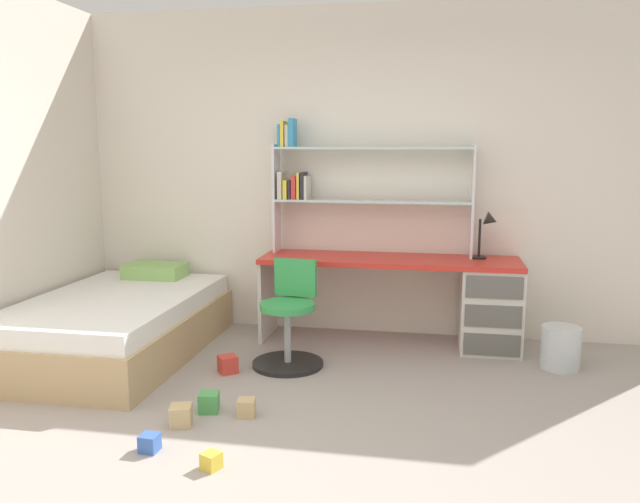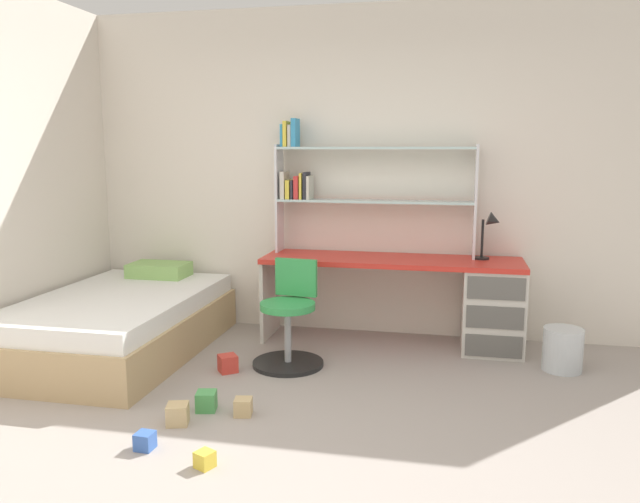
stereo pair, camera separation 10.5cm
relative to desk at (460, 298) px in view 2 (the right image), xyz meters
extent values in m
cube|color=#9E938C|center=(-0.85, -2.10, -0.42)|extent=(5.73, 5.81, 0.02)
cube|color=silver|center=(-0.85, 0.33, 0.96)|extent=(5.73, 0.06, 2.73)
cube|color=red|center=(-0.55, 0.00, 0.28)|extent=(2.06, 0.56, 0.04)
cube|color=beige|center=(0.25, 0.00, -0.07)|extent=(0.46, 0.53, 0.66)
cube|color=beige|center=(-1.57, 0.00, -0.07)|extent=(0.03, 0.50, 0.66)
cube|color=#5E5B57|center=(0.25, -0.27, -0.29)|extent=(0.42, 0.01, 0.17)
cube|color=#5E5B57|center=(0.25, -0.27, -0.07)|extent=(0.42, 0.01, 0.17)
cube|color=#5E5B57|center=(0.25, -0.27, 0.15)|extent=(0.42, 0.01, 0.17)
cube|color=silver|center=(-1.52, 0.16, 0.75)|extent=(0.02, 0.22, 0.90)
cube|color=silver|center=(0.09, 0.16, 0.75)|extent=(0.02, 0.22, 0.90)
cube|color=silver|center=(-0.72, 0.16, 0.74)|extent=(1.59, 0.22, 0.02)
cube|color=silver|center=(-0.72, 0.16, 1.17)|extent=(1.59, 0.22, 0.02)
cube|color=beige|center=(-1.48, 0.16, 0.86)|extent=(0.04, 0.19, 0.23)
cube|color=yellow|center=(-1.43, 0.16, 0.83)|extent=(0.03, 0.18, 0.16)
cube|color=#26262D|center=(-1.40, 0.16, 0.83)|extent=(0.02, 0.19, 0.16)
cube|color=red|center=(-1.36, 0.16, 0.84)|extent=(0.04, 0.17, 0.19)
cube|color=yellow|center=(-1.32, 0.16, 0.86)|extent=(0.02, 0.17, 0.22)
cube|color=#26262D|center=(-1.29, 0.16, 0.86)|extent=(0.03, 0.17, 0.22)
cube|color=beige|center=(-1.26, 0.16, 0.85)|extent=(0.02, 0.20, 0.19)
cube|color=#338CBF|center=(-1.48, 0.16, 1.27)|extent=(0.02, 0.15, 0.18)
cube|color=yellow|center=(-1.45, 0.16, 1.29)|extent=(0.03, 0.17, 0.21)
cube|color=beige|center=(-1.42, 0.16, 1.27)|extent=(0.03, 0.14, 0.18)
cube|color=#338CBF|center=(-1.38, 0.16, 1.30)|extent=(0.04, 0.16, 0.23)
cylinder|color=black|center=(0.15, 0.11, 0.31)|extent=(0.12, 0.12, 0.02)
cylinder|color=black|center=(0.15, 0.11, 0.46)|extent=(0.02, 0.02, 0.30)
cone|color=black|center=(0.23, 0.06, 0.61)|extent=(0.12, 0.11, 0.13)
cylinder|color=black|center=(-1.23, -0.69, -0.39)|extent=(0.52, 0.52, 0.03)
cylinder|color=#A5A8AD|center=(-1.23, -0.69, -0.19)|extent=(0.05, 0.05, 0.42)
cylinder|color=green|center=(-1.23, -0.69, 0.04)|extent=(0.40, 0.40, 0.05)
cube|color=green|center=(-1.21, -0.51, 0.22)|extent=(0.32, 0.07, 0.28)
cube|color=tan|center=(-2.59, -0.68, -0.25)|extent=(1.22, 1.93, 0.32)
cube|color=white|center=(-2.59, -0.68, -0.02)|extent=(1.16, 1.87, 0.14)
cube|color=#8CBF66|center=(-2.59, 0.03, 0.11)|extent=(0.50, 0.32, 0.12)
cylinder|color=silver|center=(0.72, -0.38, -0.25)|extent=(0.28, 0.28, 0.31)
cube|color=#479E51|center=(-1.51, -1.56, -0.35)|extent=(0.14, 0.14, 0.12)
cube|color=tan|center=(-1.27, -1.58, -0.35)|extent=(0.12, 0.12, 0.10)
cube|color=red|center=(-1.61, -0.91, -0.34)|extent=(0.17, 0.17, 0.12)
cube|color=#3860B7|center=(-1.64, -2.09, -0.36)|extent=(0.10, 0.10, 0.09)
cube|color=gold|center=(-1.25, -2.20, -0.36)|extent=(0.11, 0.11, 0.08)
cube|color=tan|center=(-1.60, -1.77, -0.35)|extent=(0.15, 0.15, 0.12)
camera|label=1|loc=(-0.20, -4.91, 1.16)|focal=34.74mm
camera|label=2|loc=(-0.10, -4.89, 1.16)|focal=34.74mm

